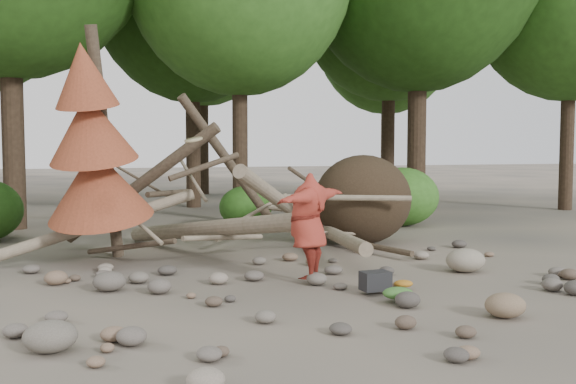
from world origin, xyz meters
name	(u,v)px	position (x,y,z in m)	size (l,w,h in m)	color
ground	(323,294)	(0.00, 0.00, 0.00)	(120.00, 120.00, 0.00)	#514C44
deadfall_pile	(340,202)	(2.02, 4.24, 0.95)	(8.55, 5.24, 3.30)	#332619
dead_conifer	(94,149)	(-3.12, 3.37, 2.11)	(2.06, 2.16, 4.35)	#4C3F30
bush_mid	(246,207)	(0.80, 7.80, 0.56)	(1.40, 1.40, 1.12)	#2E611C
bush_right	(402,197)	(5.00, 7.00, 0.80)	(2.00, 2.00, 1.60)	#397323
frisbee_thrower	(308,226)	(0.03, 0.74, 0.92)	(2.91, 1.81, 2.23)	maroon
backpack	(375,285)	(0.72, -0.25, 0.14)	(0.41, 0.28, 0.28)	black
cloth_green	(398,297)	(0.80, -0.80, 0.08)	(0.44, 0.36, 0.16)	#3A6D2B
cloth_orange	(403,287)	(1.23, -0.16, 0.05)	(0.29, 0.24, 0.11)	#A1671B
boulder_front_left	(50,336)	(-3.69, -1.62, 0.17)	(0.56, 0.50, 0.34)	#686156
boulder_front_right	(505,305)	(1.71, -1.92, 0.16)	(0.52, 0.47, 0.31)	#7F684F
boulder_mid_right	(465,260)	(2.92, 0.79, 0.20)	(0.68, 0.61, 0.41)	gray
boulder_mid_left	(109,281)	(-2.97, 1.15, 0.15)	(0.49, 0.44, 0.30)	#5D574F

